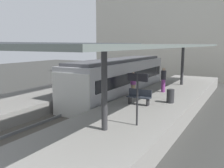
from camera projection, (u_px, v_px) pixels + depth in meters
ground_plane at (94, 112)px, 15.93m from camera, size 80.00×80.00×0.00m
platform_left at (51, 98)px, 17.70m from camera, size 4.40×28.00×1.00m
platform_right at (148, 112)px, 14.00m from camera, size 4.40×28.00×1.00m
track_ballast at (94, 110)px, 15.91m from camera, size 3.20×28.00×0.20m
rail_near_side at (85, 106)px, 16.24m from camera, size 0.08×28.00×0.14m
rail_far_side at (103, 109)px, 15.53m from camera, size 0.08×28.00×0.14m
commuter_train at (119, 79)px, 18.69m from camera, size 2.78×11.90×3.10m
canopy_left at (62, 44)px, 18.27m from camera, size 4.18×21.00×3.51m
canopy_right at (158, 46)px, 14.58m from camera, size 4.18×21.00×3.40m
platform_bench at (139, 96)px, 13.74m from camera, size 1.40×0.41×0.86m
platform_sign at (137, 88)px, 9.98m from camera, size 0.90×0.08×2.21m
litter_bin at (170, 96)px, 14.11m from camera, size 0.44×0.44×0.80m
passenger_near_bench at (163, 79)px, 17.22m from camera, size 0.36×0.36×1.76m
passenger_mid_platform at (59, 75)px, 19.66m from camera, size 0.36×0.36×1.69m
passenger_far_end at (133, 84)px, 15.79m from camera, size 0.36×0.36×1.59m
station_building_backdrop at (163, 36)px, 33.12m from camera, size 18.00×6.00×11.00m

